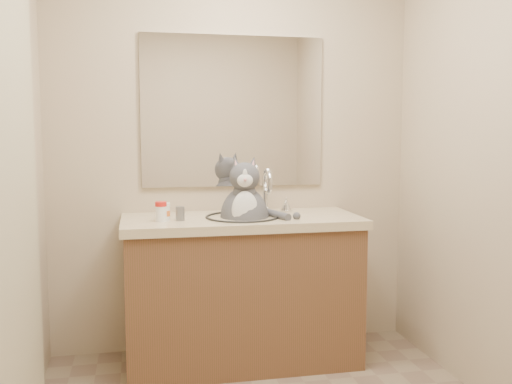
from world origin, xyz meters
TOP-DOWN VIEW (x-y plane):
  - room at (0.00, 0.00)m, footprint 2.22×2.52m
  - vanity at (0.00, 0.96)m, footprint 1.34×0.59m
  - mirror at (0.00, 1.24)m, footprint 1.10×0.02m
  - shower_curtain at (-1.05, 0.10)m, footprint 0.02×1.30m
  - cat at (0.01, 0.95)m, footprint 0.39×0.36m
  - pill_bottle_redcap at (-0.45, 0.89)m, footprint 0.08×0.08m
  - pill_bottle_orange at (-0.43, 0.93)m, footprint 0.07×0.07m
  - grey_canister at (-0.35, 0.90)m, footprint 0.06×0.06m

SIDE VIEW (x-z plane):
  - vanity at x=0.00m, z-range -0.12..1.00m
  - cat at x=0.01m, z-range 0.59..1.14m
  - grey_canister at x=-0.35m, z-range 0.85..0.93m
  - pill_bottle_orange at x=-0.43m, z-range 0.85..0.94m
  - pill_bottle_redcap at x=-0.45m, z-range 0.85..0.96m
  - shower_curtain at x=-1.05m, z-range 0.06..2.00m
  - room at x=0.00m, z-range -0.01..2.41m
  - mirror at x=0.00m, z-range 1.00..1.90m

